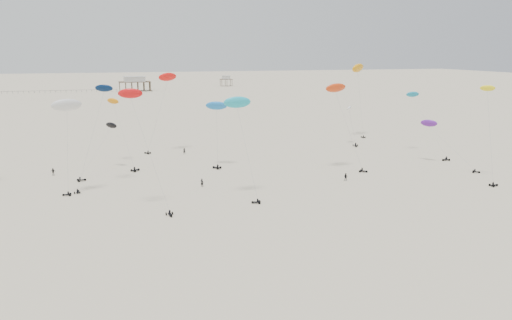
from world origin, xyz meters
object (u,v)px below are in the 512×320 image
object	(u,v)px
pavilion_main	(135,85)
spectator_0	(202,187)
rig_0	(140,122)
rig_3	(438,132)
pavilion_small	(226,81)

from	to	relation	value
pavilion_main	spectator_0	size ratio (longest dim) A/B	10.61
rig_0	rig_3	world-z (taller)	rig_0
pavilion_small	rig_0	bearing A→B (deg)	-105.40
pavilion_main	pavilion_small	distance (m)	76.16
pavilion_main	spectator_0	world-z (taller)	pavilion_main
spectator_0	rig_0	bearing A→B (deg)	84.43
rig_3	spectator_0	world-z (taller)	rig_3
rig_3	pavilion_small	bearing A→B (deg)	-140.78
pavilion_main	pavilion_small	bearing A→B (deg)	23.20
rig_0	rig_3	distance (m)	73.25
pavilion_main	rig_0	world-z (taller)	rig_0
rig_0	spectator_0	size ratio (longest dim) A/B	10.74
pavilion_main	rig_3	world-z (taller)	rig_3
rig_0	rig_3	bearing A→B (deg)	-173.70
rig_3	rig_0	bearing A→B (deg)	-35.53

